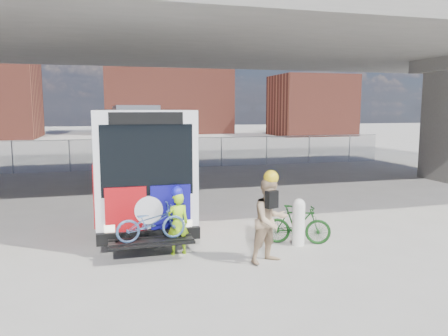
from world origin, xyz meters
name	(u,v)px	position (x,y,z in m)	size (l,w,h in m)	color
ground	(198,215)	(0.00, 0.00, 0.00)	(160.00, 160.00, 0.00)	#9E9991
bus	(133,148)	(-2.00, 2.47, 2.11)	(2.67, 12.94, 3.69)	silver
overpass	(177,36)	(0.00, 4.00, 6.54)	(40.00, 16.00, 7.95)	#605E59
chainlink_fence	(157,145)	(0.00, 12.00, 1.42)	(30.00, 0.06, 30.00)	gray
brick_buildings	(135,95)	(1.23, 48.23, 5.42)	(54.00, 22.00, 12.00)	brown
smokestack	(213,52)	(14.00, 55.00, 12.50)	(2.20, 2.20, 25.00)	brown
bollard	(299,220)	(1.87, -3.98, 0.67)	(0.33, 0.33, 1.26)	white
cyclist_hivis	(178,222)	(-1.32, -3.86, 0.82)	(0.62, 0.46, 1.71)	#A9EE19
cyclist_tan	(270,219)	(0.68, -4.99, 1.03)	(1.17, 1.04, 2.19)	tan
bike_parked	(298,225)	(1.90, -3.86, 0.53)	(0.49, 1.75, 1.05)	#144015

